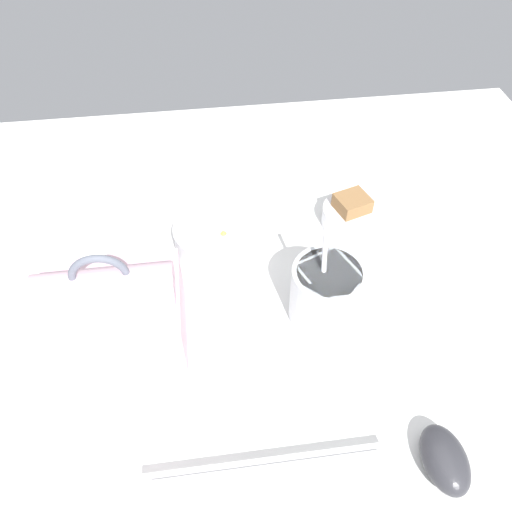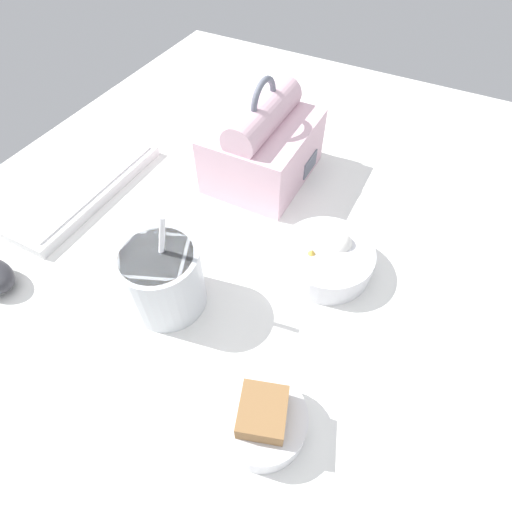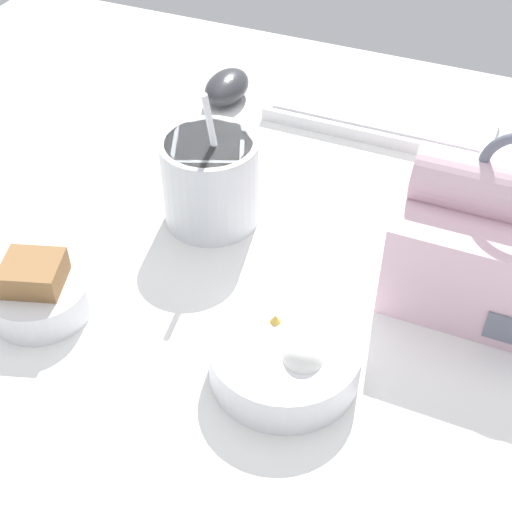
{
  "view_description": "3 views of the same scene",
  "coord_description": "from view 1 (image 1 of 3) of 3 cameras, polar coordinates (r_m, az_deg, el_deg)",
  "views": [
    {
      "loc": [
        6.2,
        52.47,
        65.94
      ],
      "look_at": [
        -0.86,
        -1.23,
        7.0
      ],
      "focal_mm": 35.0,
      "sensor_mm": 36.0,
      "label": 1
    },
    {
      "loc": [
        -32.28,
        -17.55,
        50.61
      ],
      "look_at": [
        -0.86,
        -1.23,
        7.0
      ],
      "focal_mm": 28.0,
      "sensor_mm": 36.0,
      "label": 2
    },
    {
      "loc": [
        19.31,
        -48.61,
        54.16
      ],
      "look_at": [
        -0.86,
        -1.23,
        7.0
      ],
      "focal_mm": 50.0,
      "sensor_mm": 36.0,
      "label": 3
    }
  ],
  "objects": [
    {
      "name": "desk_surface",
      "position": [
        0.84,
        -0.48,
        -3.45
      ],
      "size": [
        140.0,
        110.0,
        2.0
      ],
      "color": "white",
      "rests_on": "ground"
    },
    {
      "name": "keyboard",
      "position": [
        0.65,
        1.9,
        -26.85
      ],
      "size": [
        30.33,
        11.29,
        2.1
      ],
      "color": "silver",
      "rests_on": "desk_surface"
    },
    {
      "name": "lunch_bag",
      "position": [
        0.74,
        -16.0,
        -6.42
      ],
      "size": [
        19.5,
        15.96,
        18.71
      ],
      "color": "beige",
      "rests_on": "desk_surface"
    },
    {
      "name": "soup_cup",
      "position": [
        0.75,
        8.01,
        -4.21
      ],
      "size": [
        10.75,
        10.75,
        17.2
      ],
      "color": "silver",
      "rests_on": "desk_surface"
    },
    {
      "name": "bento_bowl_sandwich",
      "position": [
        0.93,
        10.72,
        4.76
      ],
      "size": [
        10.16,
        10.16,
        6.27
      ],
      "color": "silver",
      "rests_on": "desk_surface"
    },
    {
      "name": "bento_bowl_snacks",
      "position": [
        0.88,
        -4.91,
        2.44
      ],
      "size": [
        13.8,
        13.8,
        5.87
      ],
      "color": "silver",
      "rests_on": "desk_surface"
    },
    {
      "name": "computer_mouse",
      "position": [
        0.7,
        20.76,
        -20.91
      ],
      "size": [
        5.56,
        8.86,
        3.97
      ],
      "color": "#333338",
      "rests_on": "desk_surface"
    }
  ]
}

